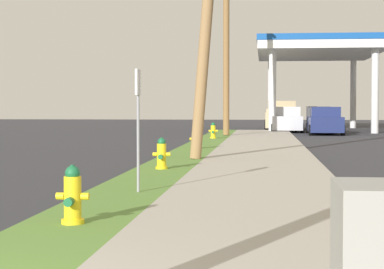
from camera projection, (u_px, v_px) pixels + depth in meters
The scene contains 9 objects.
fire_hydrant_nearest at pixel (73, 198), 8.86m from camera, with size 0.42×0.37×0.74m.
fire_hydrant_second at pixel (162, 155), 16.62m from camera, with size 0.42×0.38×0.74m.
fire_hydrant_third at pixel (196, 140), 24.51m from camera, with size 0.42×0.37×0.74m.
fire_hydrant_fourth at pixel (213, 131), 32.53m from camera, with size 0.42×0.37×0.74m.
utility_pole_background at pixel (226, 50), 36.03m from camera, with size 0.37×1.41×8.54m.
street_sign_post at pixel (138, 104), 12.11m from camera, with size 0.05×0.36×2.12m.
car_navy_by_near_pump at pixel (325, 122), 40.07m from camera, with size 1.99×4.52×1.57m.
car_silver_by_far_pump at pixel (286, 120), 43.75m from camera, with size 1.94×4.50×1.57m.
truck_tan_at_forecourt at pixel (282, 117), 47.18m from camera, with size 2.33×5.48×1.97m.
Camera 1 is at (3.10, -4.56, 1.60)m, focal length 65.81 mm.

